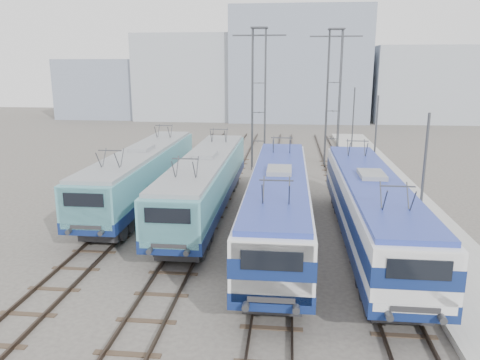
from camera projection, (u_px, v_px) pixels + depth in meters
name	position (u px, v px, depth m)	size (l,w,h in m)	color
ground	(224.00, 276.00, 20.42)	(160.00, 160.00, 0.00)	#514C47
platform	(417.00, 222.00, 27.07)	(4.00, 70.00, 0.30)	#9E9E99
locomotive_far_left	(142.00, 172.00, 30.33)	(2.84, 17.92, 3.37)	navy
locomotive_center_left	(205.00, 180.00, 28.05)	(2.85, 18.00, 3.39)	navy
locomotive_center_right	(279.00, 200.00, 23.62)	(2.89, 18.30, 3.44)	navy
locomotive_far_right	(370.00, 205.00, 22.94)	(2.85, 18.03, 3.39)	navy
catenary_tower_west	(259.00, 93.00, 40.09)	(4.50, 1.20, 12.00)	#3F4247
catenary_tower_east	(334.00, 92.00, 41.36)	(4.50, 1.20, 12.00)	#3F4247
mast_front	(422.00, 192.00, 20.64)	(0.12, 0.12, 7.00)	#3F4247
mast_mid	(375.00, 147.00, 32.23)	(0.12, 0.12, 7.00)	#3F4247
mast_rear	(353.00, 125.00, 43.82)	(0.12, 0.12, 7.00)	#3F4247
building_west	(193.00, 77.00, 80.08)	(18.00, 12.00, 14.00)	#9BA3AD
building_center	(299.00, 65.00, 77.76)	(22.00, 14.00, 18.00)	gray
building_east	(421.00, 84.00, 76.41)	(16.00, 12.00, 12.00)	#9BA3AD
building_far_west	(104.00, 89.00, 82.20)	(14.00, 10.00, 10.00)	gray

